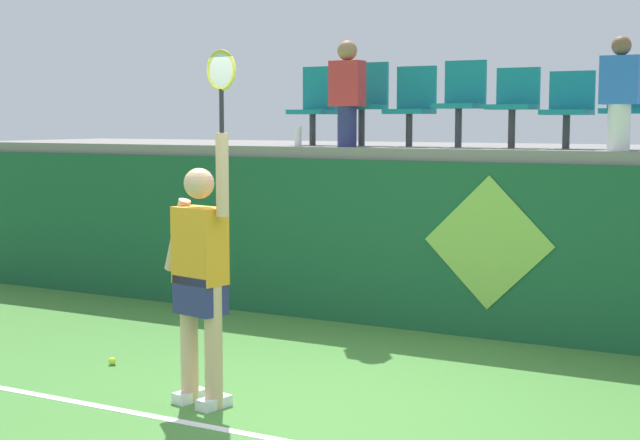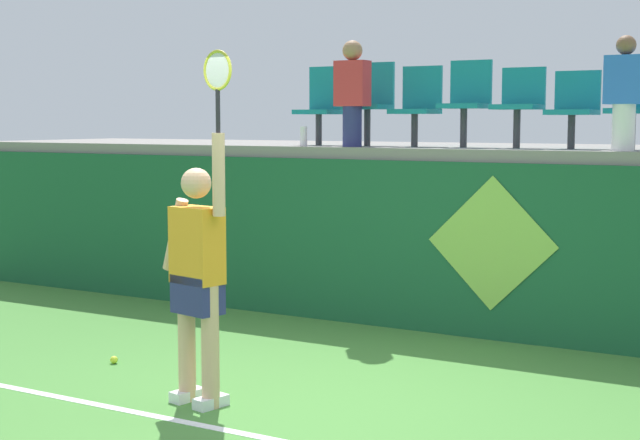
# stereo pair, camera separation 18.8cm
# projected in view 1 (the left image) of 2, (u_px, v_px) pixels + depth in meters

# --- Properties ---
(ground_plane) EXTENTS (40.00, 40.00, 0.00)m
(ground_plane) POSITION_uv_depth(u_px,v_px,m) (290.00, 407.00, 6.86)
(ground_plane) COLOR #478438
(court_back_wall) EXTENTS (13.06, 0.20, 1.67)m
(court_back_wall) POSITION_uv_depth(u_px,v_px,m) (437.00, 247.00, 9.26)
(court_back_wall) COLOR #195633
(court_back_wall) RESTS_ON ground_plane
(spectator_platform) EXTENTS (13.06, 2.63, 0.12)m
(spectator_platform) POSITION_uv_depth(u_px,v_px,m) (481.00, 151.00, 10.27)
(spectator_platform) COLOR gray
(spectator_platform) RESTS_ON court_back_wall
(court_baseline_stripe) EXTENTS (11.75, 0.08, 0.01)m
(court_baseline_stripe) POSITION_uv_depth(u_px,v_px,m) (240.00, 432.00, 6.28)
(court_baseline_stripe) COLOR white
(court_baseline_stripe) RESTS_ON ground_plane
(tennis_player) EXTENTS (0.74, 0.33, 2.55)m
(tennis_player) POSITION_uv_depth(u_px,v_px,m) (201.00, 272.00, 6.80)
(tennis_player) COLOR white
(tennis_player) RESTS_ON ground_plane
(tennis_ball) EXTENTS (0.07, 0.07, 0.07)m
(tennis_ball) POSITION_uv_depth(u_px,v_px,m) (112.00, 361.00, 8.03)
(tennis_ball) COLOR #D1E533
(tennis_ball) RESTS_ON ground_plane
(water_bottle) EXTENTS (0.08, 0.08, 0.21)m
(water_bottle) POSITION_uv_depth(u_px,v_px,m) (298.00, 136.00, 10.08)
(water_bottle) COLOR white
(water_bottle) RESTS_ON spectator_platform
(stadium_chair_0) EXTENTS (0.44, 0.42, 0.87)m
(stadium_chair_0) POSITION_uv_depth(u_px,v_px,m) (316.00, 103.00, 10.46)
(stadium_chair_0) COLOR #38383D
(stadium_chair_0) RESTS_ON spectator_platform
(stadium_chair_1) EXTENTS (0.44, 0.42, 0.90)m
(stadium_chair_1) POSITION_uv_depth(u_px,v_px,m) (365.00, 99.00, 10.17)
(stadium_chair_1) COLOR #38383D
(stadium_chair_1) RESTS_ON spectator_platform
(stadium_chair_2) EXTENTS (0.44, 0.42, 0.84)m
(stadium_chair_2) POSITION_uv_depth(u_px,v_px,m) (412.00, 103.00, 9.91)
(stadium_chair_2) COLOR #38383D
(stadium_chair_2) RESTS_ON spectator_platform
(stadium_chair_3) EXTENTS (0.44, 0.42, 0.88)m
(stadium_chair_3) POSITION_uv_depth(u_px,v_px,m) (461.00, 98.00, 9.65)
(stadium_chair_3) COLOR #38383D
(stadium_chair_3) RESTS_ON spectator_platform
(stadium_chair_4) EXTENTS (0.44, 0.42, 0.80)m
(stadium_chair_4) POSITION_uv_depth(u_px,v_px,m) (514.00, 102.00, 9.38)
(stadium_chair_4) COLOR #38383D
(stadium_chair_4) RESTS_ON spectator_platform
(stadium_chair_5) EXTENTS (0.44, 0.42, 0.75)m
(stadium_chair_5) POSITION_uv_depth(u_px,v_px,m) (569.00, 106.00, 9.13)
(stadium_chair_5) COLOR #38383D
(stadium_chair_5) RESTS_ON spectator_platform
(stadium_chair_6) EXTENTS (0.44, 0.42, 0.85)m
(stadium_chair_6) POSITION_uv_depth(u_px,v_px,m) (629.00, 101.00, 8.87)
(stadium_chair_6) COLOR #38383D
(stadium_chair_6) RESTS_ON spectator_platform
(spectator_0) EXTENTS (0.34, 0.20, 1.02)m
(spectator_0) POSITION_uv_depth(u_px,v_px,m) (620.00, 92.00, 8.49)
(spectator_0) COLOR white
(spectator_0) RESTS_ON spectator_platform
(spectator_1) EXTENTS (0.34, 0.21, 1.09)m
(spectator_1) POSITION_uv_depth(u_px,v_px,m) (347.00, 91.00, 9.79)
(spectator_1) COLOR navy
(spectator_1) RESTS_ON spectator_platform
(wall_signage_mount) EXTENTS (1.27, 0.01, 1.56)m
(wall_signage_mount) POSITION_uv_depth(u_px,v_px,m) (486.00, 339.00, 8.99)
(wall_signage_mount) COLOR #195633
(wall_signage_mount) RESTS_ON ground_plane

